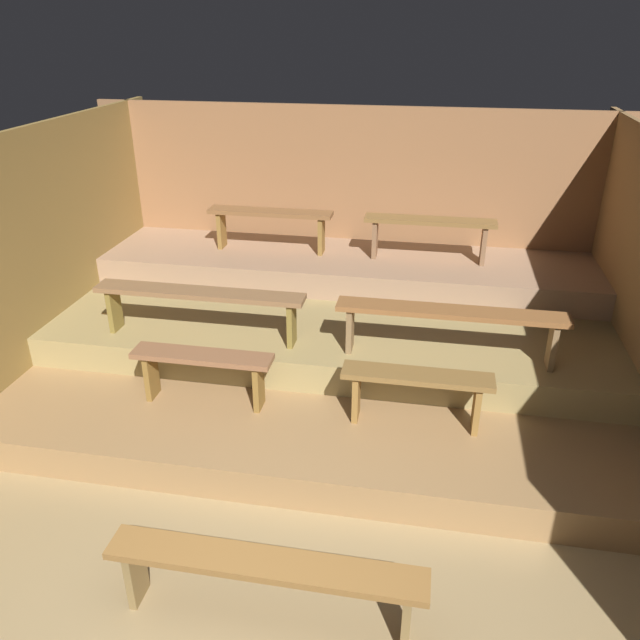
# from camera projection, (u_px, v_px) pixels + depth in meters

# --- Properties ---
(ground) EXTENTS (6.35, 5.97, 0.08)m
(ground) POSITION_uv_depth(u_px,v_px,m) (315.00, 420.00, 5.83)
(ground) COLOR #907850
(wall_back) EXTENTS (6.35, 0.06, 2.45)m
(wall_back) POSITION_uv_depth(u_px,v_px,m) (355.00, 211.00, 7.60)
(wall_back) COLOR #8F603C
(wall_back) RESTS_ON ground
(wall_left) EXTENTS (0.06, 5.97, 2.45)m
(wall_left) POSITION_uv_depth(u_px,v_px,m) (15.00, 273.00, 5.74)
(wall_left) COLOR olive
(wall_left) RESTS_ON ground
(platform_lower) EXTENTS (5.55, 3.82, 0.29)m
(platform_lower) POSITION_uv_depth(u_px,v_px,m) (328.00, 367.00, 6.35)
(platform_lower) COLOR olive
(platform_lower) RESTS_ON ground
(platform_middle) EXTENTS (5.55, 2.66, 0.29)m
(platform_middle) POSITION_uv_depth(u_px,v_px,m) (337.00, 317.00, 6.73)
(platform_middle) COLOR #95814F
(platform_middle) RESTS_ON platform_lower
(platform_upper) EXTENTS (5.55, 1.25, 0.29)m
(platform_upper) POSITION_uv_depth(u_px,v_px,m) (347.00, 268.00, 7.23)
(platform_upper) COLOR #99775C
(platform_upper) RESTS_ON platform_middle
(bench_floor_center) EXTENTS (1.92, 0.25, 0.48)m
(bench_floor_center) POSITION_uv_depth(u_px,v_px,m) (265.00, 572.00, 3.69)
(bench_floor_center) COLOR brown
(bench_floor_center) RESTS_ON ground
(bench_lower_left) EXTENTS (1.22, 0.25, 0.48)m
(bench_lower_left) POSITION_uv_depth(u_px,v_px,m) (203.00, 365.00, 5.36)
(bench_lower_left) COLOR brown
(bench_lower_left) RESTS_ON platform_lower
(bench_lower_right) EXTENTS (1.22, 0.25, 0.48)m
(bench_lower_right) POSITION_uv_depth(u_px,v_px,m) (417.00, 386.00, 5.06)
(bench_lower_right) COLOR brown
(bench_lower_right) RESTS_ON platform_lower
(bench_middle_left) EXTENTS (2.00, 0.25, 0.48)m
(bench_middle_left) POSITION_uv_depth(u_px,v_px,m) (199.00, 299.00, 5.83)
(bench_middle_left) COLOR brown
(bench_middle_left) RESTS_ON platform_middle
(bench_middle_right) EXTENTS (2.00, 0.25, 0.48)m
(bench_middle_right) POSITION_uv_depth(u_px,v_px,m) (450.00, 318.00, 5.45)
(bench_middle_right) COLOR brown
(bench_middle_right) RESTS_ON platform_middle
(bench_upper_left) EXTENTS (1.43, 0.25, 0.48)m
(bench_upper_left) POSITION_uv_depth(u_px,v_px,m) (270.00, 219.00, 7.19)
(bench_upper_left) COLOR brown
(bench_upper_left) RESTS_ON platform_upper
(bench_upper_right) EXTENTS (1.43, 0.25, 0.48)m
(bench_upper_right) POSITION_uv_depth(u_px,v_px,m) (430.00, 228.00, 6.89)
(bench_upper_right) COLOR brown
(bench_upper_right) RESTS_ON platform_upper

